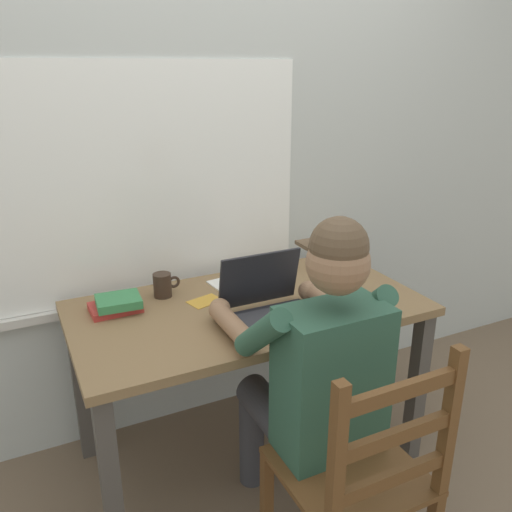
{
  "coord_description": "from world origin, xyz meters",
  "views": [
    {
      "loc": [
        -0.8,
        -1.72,
        1.63
      ],
      "look_at": [
        0.01,
        -0.05,
        0.95
      ],
      "focal_mm": 36.95,
      "sensor_mm": 36.0,
      "label": 1
    }
  ],
  "objects_px": {
    "laptop": "(269,303)",
    "book_stack_main": "(117,304)",
    "computer_mouse": "(327,301)",
    "coffee_mug_dark": "(163,285)",
    "desk": "(248,327)",
    "wooden_chair": "(360,478)",
    "coffee_mug_white": "(328,260)",
    "landscape_photo_print": "(205,301)",
    "seated_person": "(314,370)"
  },
  "relations": [
    {
      "from": "book_stack_main",
      "to": "landscape_photo_print",
      "type": "distance_m",
      "value": 0.34
    },
    {
      "from": "desk",
      "to": "seated_person",
      "type": "xyz_separation_m",
      "value": [
        0.03,
        -0.44,
        0.04
      ]
    },
    {
      "from": "laptop",
      "to": "coffee_mug_white",
      "type": "bearing_deg",
      "value": 33.61
    },
    {
      "from": "seated_person",
      "to": "coffee_mug_white",
      "type": "height_order",
      "value": "seated_person"
    },
    {
      "from": "desk",
      "to": "coffee_mug_white",
      "type": "bearing_deg",
      "value": 20.06
    },
    {
      "from": "wooden_chair",
      "to": "laptop",
      "type": "bearing_deg",
      "value": 90.77
    },
    {
      "from": "wooden_chair",
      "to": "landscape_photo_print",
      "type": "xyz_separation_m",
      "value": [
        -0.18,
        0.82,
        0.28
      ]
    },
    {
      "from": "coffee_mug_dark",
      "to": "wooden_chair",
      "type": "bearing_deg",
      "value": -71.65
    },
    {
      "from": "wooden_chair",
      "to": "laptop",
      "type": "xyz_separation_m",
      "value": [
        -0.01,
        0.59,
        0.34
      ]
    },
    {
      "from": "coffee_mug_white",
      "to": "wooden_chair",
      "type": "bearing_deg",
      "value": -116.92
    },
    {
      "from": "coffee_mug_white",
      "to": "desk",
      "type": "bearing_deg",
      "value": -159.94
    },
    {
      "from": "desk",
      "to": "book_stack_main",
      "type": "relative_size",
      "value": 7.06
    },
    {
      "from": "desk",
      "to": "coffee_mug_dark",
      "type": "distance_m",
      "value": 0.39
    },
    {
      "from": "laptop",
      "to": "book_stack_main",
      "type": "distance_m",
      "value": 0.59
    },
    {
      "from": "laptop",
      "to": "coffee_mug_dark",
      "type": "distance_m",
      "value": 0.47
    },
    {
      "from": "coffee_mug_white",
      "to": "computer_mouse",
      "type": "bearing_deg",
      "value": -123.46
    },
    {
      "from": "coffee_mug_white",
      "to": "coffee_mug_dark",
      "type": "relative_size",
      "value": 1.07
    },
    {
      "from": "landscape_photo_print",
      "to": "desk",
      "type": "bearing_deg",
      "value": -50.26
    },
    {
      "from": "seated_person",
      "to": "computer_mouse",
      "type": "distance_m",
      "value": 0.39
    },
    {
      "from": "computer_mouse",
      "to": "coffee_mug_dark",
      "type": "height_order",
      "value": "coffee_mug_dark"
    },
    {
      "from": "wooden_chair",
      "to": "coffee_mug_white",
      "type": "distance_m",
      "value": 1.06
    },
    {
      "from": "book_stack_main",
      "to": "landscape_photo_print",
      "type": "relative_size",
      "value": 1.5
    },
    {
      "from": "book_stack_main",
      "to": "coffee_mug_dark",
      "type": "bearing_deg",
      "value": 16.1
    },
    {
      "from": "book_stack_main",
      "to": "laptop",
      "type": "bearing_deg",
      "value": -30.32
    },
    {
      "from": "coffee_mug_white",
      "to": "book_stack_main",
      "type": "xyz_separation_m",
      "value": [
        -0.97,
        -0.01,
        -0.02
      ]
    },
    {
      "from": "desk",
      "to": "computer_mouse",
      "type": "bearing_deg",
      "value": -27.43
    },
    {
      "from": "wooden_chair",
      "to": "coffee_mug_dark",
      "type": "xyz_separation_m",
      "value": [
        -0.31,
        0.95,
        0.33
      ]
    },
    {
      "from": "wooden_chair",
      "to": "coffee_mug_white",
      "type": "xyz_separation_m",
      "value": [
        0.46,
        0.9,
        0.33
      ]
    },
    {
      "from": "computer_mouse",
      "to": "laptop",
      "type": "bearing_deg",
      "value": 176.68
    },
    {
      "from": "seated_person",
      "to": "landscape_photo_print",
      "type": "relative_size",
      "value": 9.44
    },
    {
      "from": "wooden_chair",
      "to": "coffee_mug_dark",
      "type": "height_order",
      "value": "wooden_chair"
    },
    {
      "from": "coffee_mug_white",
      "to": "coffee_mug_dark",
      "type": "xyz_separation_m",
      "value": [
        -0.77,
        0.05,
        0.0
      ]
    },
    {
      "from": "laptop",
      "to": "book_stack_main",
      "type": "bearing_deg",
      "value": 149.68
    },
    {
      "from": "desk",
      "to": "wooden_chair",
      "type": "xyz_separation_m",
      "value": [
        0.03,
        -0.72,
        -0.18
      ]
    },
    {
      "from": "wooden_chair",
      "to": "book_stack_main",
      "type": "bearing_deg",
      "value": 120.13
    },
    {
      "from": "laptop",
      "to": "computer_mouse",
      "type": "relative_size",
      "value": 3.3
    },
    {
      "from": "desk",
      "to": "seated_person",
      "type": "bearing_deg",
      "value": -85.51
    },
    {
      "from": "coffee_mug_white",
      "to": "book_stack_main",
      "type": "bearing_deg",
      "value": -179.26
    },
    {
      "from": "coffee_mug_dark",
      "to": "seated_person",
      "type": "bearing_deg",
      "value": -64.77
    },
    {
      "from": "desk",
      "to": "computer_mouse",
      "type": "xyz_separation_m",
      "value": [
        0.28,
        -0.14,
        0.12
      ]
    },
    {
      "from": "seated_person",
      "to": "coffee_mug_white",
      "type": "distance_m",
      "value": 0.78
    },
    {
      "from": "computer_mouse",
      "to": "coffee_mug_white",
      "type": "xyz_separation_m",
      "value": [
        0.21,
        0.32,
        0.03
      ]
    },
    {
      "from": "laptop",
      "to": "coffee_mug_dark",
      "type": "xyz_separation_m",
      "value": [
        -0.31,
        0.35,
        -0.0
      ]
    },
    {
      "from": "seated_person",
      "to": "landscape_photo_print",
      "type": "distance_m",
      "value": 0.57
    },
    {
      "from": "computer_mouse",
      "to": "coffee_mug_white",
      "type": "bearing_deg",
      "value": 56.54
    },
    {
      "from": "seated_person",
      "to": "computer_mouse",
      "type": "height_order",
      "value": "seated_person"
    },
    {
      "from": "wooden_chair",
      "to": "laptop",
      "type": "distance_m",
      "value": 0.68
    },
    {
      "from": "seated_person",
      "to": "wooden_chair",
      "type": "xyz_separation_m",
      "value": [
        -0.0,
        -0.28,
        -0.22
      ]
    },
    {
      "from": "coffee_mug_white",
      "to": "coffee_mug_dark",
      "type": "height_order",
      "value": "coffee_mug_dark"
    },
    {
      "from": "coffee_mug_dark",
      "to": "coffee_mug_white",
      "type": "bearing_deg",
      "value": -3.39
    }
  ]
}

